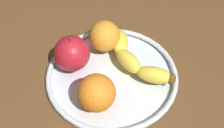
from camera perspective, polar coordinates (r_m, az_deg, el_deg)
name	(u,v)px	position (r cm, az deg, el deg)	size (l,w,h in cm)	color
ground_plane	(112,83)	(69.12, 0.00, -3.67)	(149.19, 149.19, 4.00)	brown
fruit_bowl	(112,75)	(66.81, 0.00, -2.17)	(30.10, 30.10, 1.80)	silver
banana	(136,60)	(66.37, 4.62, 0.81)	(20.73, 9.73, 3.67)	yellow
apple	(72,53)	(65.09, -7.80, 2.07)	(8.10, 8.10, 8.90)	#B61D29
orange_back_right	(96,93)	(58.07, -3.06, -5.65)	(7.84, 7.84, 7.84)	orange
orange_back_left	(105,36)	(68.84, -1.47, 5.46)	(7.41, 7.41, 7.41)	orange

